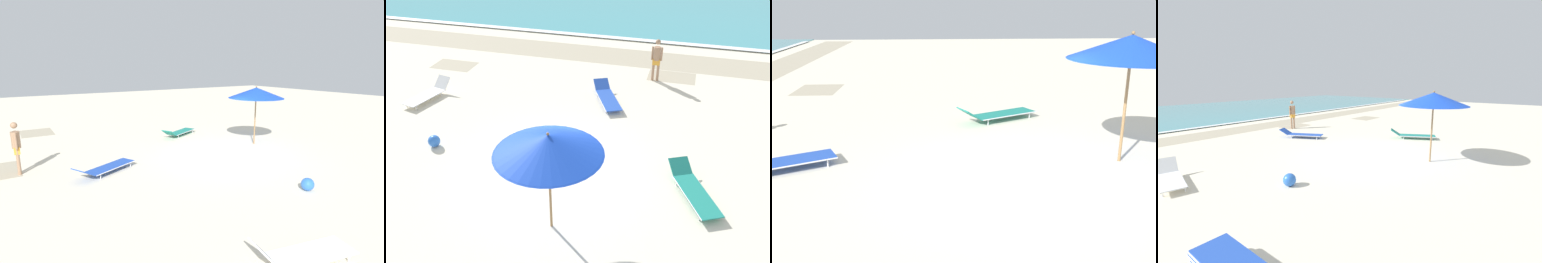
% 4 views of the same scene
% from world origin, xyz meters
% --- Properties ---
extents(ground_plane, '(60.00, 60.00, 0.16)m').
position_xyz_m(ground_plane, '(0.00, 0.01, -0.08)').
color(ground_plane, beige).
extents(beach_umbrella, '(2.47, 2.47, 2.65)m').
position_xyz_m(beach_umbrella, '(0.80, -2.39, 2.34)').
color(beach_umbrella, '#9E7547').
rests_on(beach_umbrella, ground_plane).
extents(sun_lounger_under_umbrella, '(1.54, 2.29, 0.47)m').
position_xyz_m(sun_lounger_under_umbrella, '(0.64, 4.54, 0.20)').
color(sun_lounger_under_umbrella, blue).
rests_on(sun_lounger_under_umbrella, ground_plane).
extents(sun_lounger_beside_umbrella, '(1.59, 2.30, 0.48)m').
position_xyz_m(sun_lounger_beside_umbrella, '(4.05, -0.27, 0.20)').
color(sun_lounger_beside_umbrella, '#1E8475').
rests_on(sun_lounger_beside_umbrella, ground_plane).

